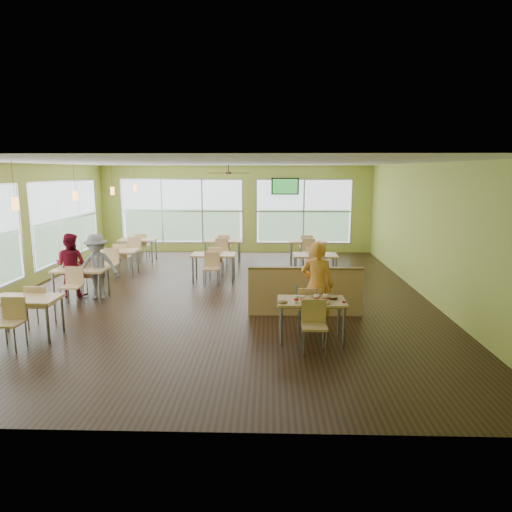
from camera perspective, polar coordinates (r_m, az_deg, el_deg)
name	(u,v)px	position (r m, az deg, el deg)	size (l,w,h in m)	color
room	(218,230)	(11.02, -4.78, 3.21)	(12.00, 12.04, 3.20)	black
window_bays	(144,221)	(14.54, -13.85, 4.25)	(9.24, 10.24, 2.38)	white
main_table	(312,307)	(8.24, 6.96, -6.29)	(1.22, 1.52, 0.87)	#DEB877
half_wall_divider	(305,291)	(9.66, 6.17, -4.39)	(2.40, 0.14, 1.04)	#DEB877
dining_tables	(188,256)	(12.99, -8.48, -0.06)	(6.92, 8.72, 0.87)	#DEB877
pendant_lights	(95,193)	(12.37, -19.51, 7.42)	(0.11, 7.31, 0.86)	#2D2119
ceiling_fan	(228,173)	(13.91, -3.47, 10.33)	(1.25, 1.25, 0.29)	#2D2119
tv_backwall	(285,186)	(16.77, 3.66, 8.69)	(1.00, 0.07, 0.60)	black
man_plaid	(317,286)	(8.78, 7.63, -3.69)	(0.63, 0.41, 1.72)	orange
patron_maroon	(71,265)	(11.86, -22.14, -1.05)	(0.76, 0.59, 1.55)	maroon
patron_grey	(97,267)	(11.44, -19.24, -1.25)	(1.01, 0.58, 1.56)	slate
cup_blue	(296,299)	(8.01, 5.07, -5.35)	(0.10, 0.10, 0.35)	white
cup_yellow	(302,299)	(8.06, 5.83, -5.31)	(0.09, 0.09, 0.31)	white
cup_red_near	(317,298)	(8.13, 7.60, -5.19)	(0.09, 0.09, 0.33)	white
cup_red_far	(325,298)	(8.12, 8.66, -5.20)	(0.10, 0.10, 0.36)	white
food_basket	(332,297)	(8.34, 9.53, -5.11)	(0.22, 0.22, 0.05)	black
ketchup_cup	(344,302)	(8.15, 10.94, -5.64)	(0.07, 0.07, 0.03)	#971E09
wrapper_left	(283,302)	(8.00, 3.39, -5.71)	(0.18, 0.16, 0.04)	#A2834E
wrapper_mid	(315,296)	(8.38, 7.45, -5.01)	(0.19, 0.17, 0.05)	#A2834E
wrapper_right	(327,303)	(8.01, 8.86, -5.84)	(0.13, 0.11, 0.03)	#A2834E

